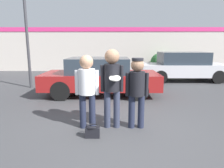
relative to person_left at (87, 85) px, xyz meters
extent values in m
plane|color=#3F3F42|center=(0.68, 0.11, -1.02)|extent=(56.00, 56.00, 0.00)
cube|color=beige|center=(0.68, 10.46, 0.56)|extent=(24.00, 0.18, 3.16)
cube|color=#E0337A|center=(0.68, 10.35, 1.99)|extent=(24.00, 0.04, 0.30)
cylinder|color=#1E2338|center=(-0.11, 0.00, -0.61)|extent=(0.15, 0.15, 0.82)
cylinder|color=#1E2338|center=(0.11, 0.00, -0.61)|extent=(0.15, 0.15, 0.82)
cylinder|color=silver|center=(0.00, 0.00, 0.08)|extent=(0.37, 0.37, 0.58)
cylinder|color=silver|center=(-0.23, 0.00, 0.06)|extent=(0.09, 0.09, 0.56)
cylinder|color=silver|center=(0.23, 0.00, 0.06)|extent=(0.09, 0.09, 0.56)
sphere|color=tan|center=(0.00, 0.00, 0.53)|extent=(0.31, 0.31, 0.31)
cylinder|color=#2D3347|center=(0.46, 0.03, -0.58)|extent=(0.15, 0.15, 0.88)
cylinder|color=#2D3347|center=(0.68, 0.03, -0.58)|extent=(0.15, 0.15, 0.88)
cylinder|color=black|center=(0.57, 0.03, 0.17)|extent=(0.35, 0.35, 0.62)
cylinder|color=black|center=(0.35, 0.03, 0.15)|extent=(0.09, 0.09, 0.60)
cylinder|color=black|center=(0.78, 0.03, 0.15)|extent=(0.09, 0.09, 0.60)
sphere|color=#8C664C|center=(0.57, 0.03, 0.65)|extent=(0.33, 0.33, 0.33)
cylinder|color=silver|center=(0.63, -0.22, 0.20)|extent=(0.25, 0.24, 0.10)
cylinder|color=#1E2338|center=(1.03, 0.01, -0.63)|extent=(0.15, 0.15, 0.78)
cylinder|color=#1E2338|center=(1.25, 0.01, -0.63)|extent=(0.15, 0.15, 0.78)
cylinder|color=black|center=(1.14, 0.01, 0.04)|extent=(0.35, 0.35, 0.55)
cylinder|color=black|center=(0.92, 0.01, 0.02)|extent=(0.09, 0.09, 0.54)
cylinder|color=black|center=(1.36, 0.01, 0.02)|extent=(0.09, 0.09, 0.54)
sphere|color=#8C664C|center=(1.14, 0.01, 0.46)|extent=(0.29, 0.29, 0.29)
cylinder|color=black|center=(1.14, 0.01, 0.59)|extent=(0.26, 0.26, 0.06)
cube|color=maroon|center=(0.12, 3.19, -0.44)|extent=(4.38, 1.92, 0.57)
cube|color=#28333D|center=(0.04, 3.19, 0.13)|extent=(2.28, 1.65, 0.57)
cylinder|color=black|center=(1.48, 4.05, -0.68)|extent=(0.69, 0.22, 0.69)
cylinder|color=black|center=(1.48, 2.33, -0.68)|extent=(0.69, 0.22, 0.69)
cylinder|color=black|center=(-1.23, 4.05, -0.68)|extent=(0.69, 0.22, 0.69)
cylinder|color=black|center=(-1.23, 2.33, -0.68)|extent=(0.69, 0.22, 0.69)
cube|color=silver|center=(4.42, 6.35, -0.42)|extent=(4.68, 1.91, 0.63)
cube|color=#28333D|center=(4.33, 6.35, 0.21)|extent=(2.43, 1.64, 0.63)
cylinder|color=black|center=(5.87, 7.20, -0.68)|extent=(0.67, 0.22, 0.67)
cylinder|color=black|center=(5.87, 5.49, -0.68)|extent=(0.67, 0.22, 0.67)
cylinder|color=black|center=(2.98, 7.20, -0.68)|extent=(0.67, 0.22, 0.67)
cylinder|color=black|center=(2.98, 5.49, -0.68)|extent=(0.67, 0.22, 0.67)
cylinder|color=#38383D|center=(-3.16, 4.48, 2.16)|extent=(0.12, 0.12, 6.36)
sphere|color=#2D6B33|center=(3.90, 9.59, -0.33)|extent=(1.38, 1.38, 1.38)
cube|color=black|center=(0.16, -0.51, -0.91)|extent=(0.30, 0.14, 0.22)
torus|color=black|center=(0.16, -0.51, -0.77)|extent=(0.23, 0.23, 0.02)
camera|label=1|loc=(0.59, -4.43, 0.90)|focal=32.00mm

